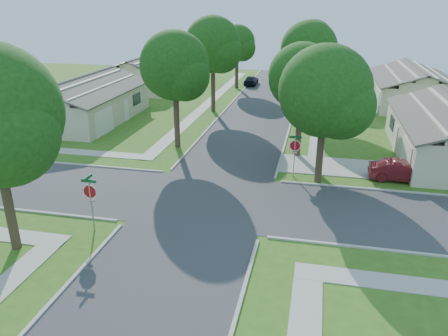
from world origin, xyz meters
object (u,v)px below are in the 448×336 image
tree_e_far (313,42)px  tree_e_near (303,80)px  tree_e_mid (309,52)px  house_ne_far (412,90)px  car_curb_east (296,89)px  house_nw_far (149,76)px  car_curb_west (251,80)px  tree_w_mid (213,47)px  car_driveway (401,171)px  stop_sign_ne (295,147)px  tree_w_far (237,45)px  stop_sign_sw (90,194)px  tree_ne_corner (326,96)px  house_nw_near (84,104)px  tree_w_near (175,69)px

tree_e_far → tree_e_near: bearing=-90.0°
tree_e_mid → house_ne_far: (11.23, 7.99, -4.74)m
tree_e_near → car_curb_east: tree_e_near is taller
house_nw_far → car_curb_west: bearing=20.0°
tree_e_far → tree_w_mid: (-9.39, -13.00, 0.51)m
car_driveway → car_curb_west: (-14.70, 31.15, -0.07)m
stop_sign_ne → tree_w_far: bearing=107.7°
car_driveway → car_curb_east: size_ratio=0.83×
stop_sign_sw → stop_sign_ne: bearing=45.0°
tree_e_far → tree_w_far: bearing=-180.0°
tree_ne_corner → house_nw_near: bearing=154.2°
tree_e_far → tree_ne_corner: size_ratio=1.01×
tree_w_mid → house_ne_far: bearing=21.2°
tree_e_near → tree_w_mid: 15.26m
tree_e_far → house_nw_far: tree_e_far is taller
tree_w_mid → tree_ne_corner: (11.00, -16.80, -0.90)m
tree_w_far → tree_e_mid: bearing=-54.1°
tree_e_mid → tree_w_far: (-9.41, 13.00, -0.75)m
tree_w_mid → car_curb_west: size_ratio=2.34×
tree_e_far → tree_w_mid: size_ratio=0.91×
tree_e_near → car_curb_west: tree_e_near is taller
tree_ne_corner → house_nw_far: 35.90m
tree_w_near → house_ne_far: bearing=44.1°
house_nw_near → house_nw_far: size_ratio=1.00×
tree_w_near → car_driveway: 17.40m
tree_w_mid → car_curb_east: size_ratio=1.99×
car_curb_east → car_curb_west: bearing=137.6°
house_ne_far → car_curb_east: 12.92m
tree_w_mid → car_curb_east: tree_w_mid is taller
tree_e_mid → tree_w_near: 15.25m
house_nw_near → car_curb_east: bearing=39.2°
tree_w_far → house_ne_far: tree_w_far is taller
tree_w_far → car_curb_west: (1.45, 2.65, -4.91)m
tree_e_near → car_curb_east: (-1.55, 21.65, -4.82)m
stop_sign_sw → car_curb_west: 41.41m
tree_e_near → tree_ne_corner: bearing=-71.5°
house_nw_near → car_curb_east: 24.78m
tree_w_far → car_curb_east: (7.85, -3.35, -4.69)m
house_ne_far → car_curb_west: size_ratio=3.33×
house_ne_far → house_nw_far: (-31.98, 3.00, 0.00)m
stop_sign_ne → car_curb_west: size_ratio=0.73×
tree_e_near → house_ne_far: bearing=60.7°
tree_w_mid → car_curb_east: bearing=50.9°
house_ne_far → house_nw_far: bearing=174.6°
stop_sign_sw → house_nw_far: bearing=107.1°
tree_w_near → tree_e_far: bearing=69.4°
tree_w_mid → house_nw_far: size_ratio=0.70×
tree_e_near → tree_w_near: size_ratio=0.92×
house_nw_far → car_curb_east: 19.25m
stop_sign_ne → house_ne_far: 26.80m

